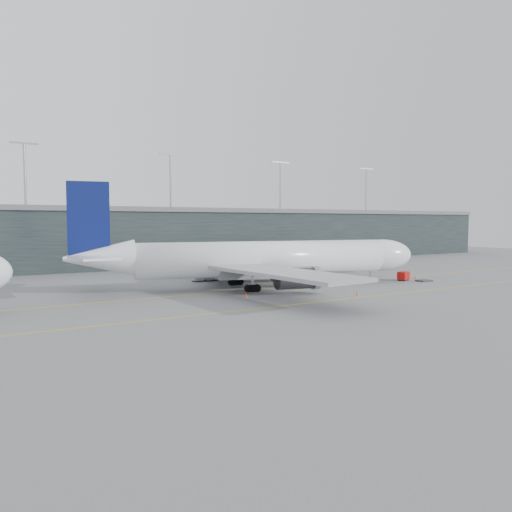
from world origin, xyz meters
TOP-DOWN VIEW (x-y plane):
  - ground at (0.00, 0.00)m, footprint 320.00×320.00m
  - taxiline_a at (0.00, -4.00)m, footprint 160.00×0.25m
  - taxiline_b at (0.00, -20.00)m, footprint 160.00×0.25m
  - taxiline_lead_main at (5.00, 20.00)m, footprint 0.25×60.00m
  - terminal at (-0.00, 58.00)m, footprint 240.00×36.00m
  - main_aircraft at (1.47, -2.60)m, footprint 63.13×58.40m
  - jet_bridge at (28.85, 22.32)m, footprint 16.90×42.95m
  - gse_cart at (30.80, -8.29)m, footprint 2.92×2.36m
  - baggage_dolly at (33.09, -11.39)m, footprint 2.76×2.24m
  - uld_a at (-4.69, 11.04)m, footprint 1.92×1.56m
  - uld_b at (-2.43, 10.88)m, footprint 2.26×2.05m
  - uld_c at (-1.35, 11.53)m, footprint 2.05×1.71m
  - cone_nose at (34.97, -7.68)m, footprint 0.44×0.44m
  - cone_wing_stbd at (9.34, -18.18)m, footprint 0.48×0.48m
  - cone_wing_port at (9.90, 10.42)m, footprint 0.42×0.42m
  - cone_tail at (-6.61, -10.55)m, footprint 0.46×0.46m

SIDE VIEW (x-z plane):
  - ground at x=0.00m, z-range 0.00..0.00m
  - taxiline_a at x=0.00m, z-range 0.00..0.02m
  - taxiline_b at x=0.00m, z-range 0.00..0.02m
  - taxiline_lead_main at x=5.00m, z-range 0.00..0.02m
  - baggage_dolly at x=33.09m, z-range 0.03..0.30m
  - cone_wing_port at x=9.90m, z-range 0.00..0.68m
  - cone_nose at x=34.97m, z-range 0.00..0.70m
  - cone_tail at x=-6.61m, z-range 0.00..0.72m
  - cone_wing_stbd at x=9.34m, z-range 0.00..0.76m
  - uld_b at x=-2.43m, z-range 0.04..1.73m
  - uld_a at x=-4.69m, z-range 0.04..1.73m
  - uld_c at x=-1.35m, z-range 0.04..1.76m
  - gse_cart at x=30.80m, z-range 0.10..1.82m
  - jet_bridge at x=28.85m, z-range 1.50..7.55m
  - main_aircraft at x=1.47m, z-range -3.91..13.91m
  - terminal at x=0.00m, z-range -6.88..22.12m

